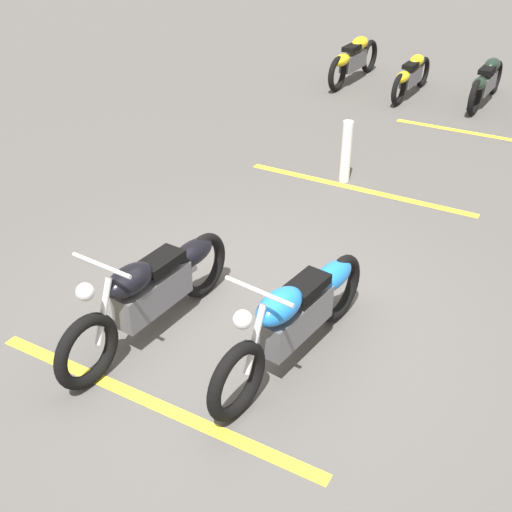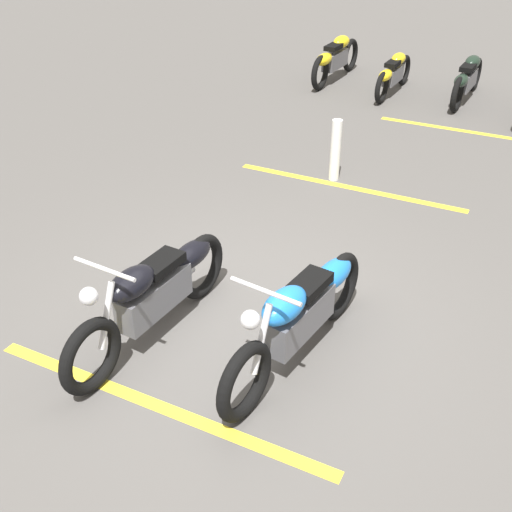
{
  "view_description": "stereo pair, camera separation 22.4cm",
  "coord_description": "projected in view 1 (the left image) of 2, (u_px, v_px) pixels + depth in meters",
  "views": [
    {
      "loc": [
        -4.0,
        -2.62,
        3.72
      ],
      "look_at": [
        0.21,
        0.0,
        0.65
      ],
      "focal_mm": 44.41,
      "sensor_mm": 36.0,
      "label": 1
    },
    {
      "loc": [
        -4.12,
        -2.43,
        3.72
      ],
      "look_at": [
        0.21,
        0.0,
        0.65
      ],
      "focal_mm": 44.41,
      "sensor_mm": 36.0,
      "label": 2
    }
  ],
  "objects": [
    {
      "name": "ground_plane",
      "position": [
        244.0,
        324.0,
        6.02
      ],
      "size": [
        60.0,
        60.0,
        0.0
      ],
      "primitive_type": "plane",
      "color": "#514F4C"
    },
    {
      "name": "motorcycle_bright_foreground",
      "position": [
        297.0,
        315.0,
        5.38
      ],
      "size": [
        2.23,
        0.62,
        1.04
      ],
      "rotation": [
        0.0,
        0.0,
        3.06
      ],
      "color": "black",
      "rests_on": "ground"
    },
    {
      "name": "motorcycle_dark_foreground",
      "position": [
        154.0,
        289.0,
        5.7
      ],
      "size": [
        2.23,
        0.62,
        1.04
      ],
      "rotation": [
        0.0,
        0.0,
        3.12
      ],
      "color": "black",
      "rests_on": "ground"
    },
    {
      "name": "motorcycle_row_left",
      "position": [
        486.0,
        81.0,
        11.32
      ],
      "size": [
        2.06,
        0.26,
        0.77
      ],
      "rotation": [
        0.0,
        0.0,
        0.01
      ],
      "color": "black",
      "rests_on": "ground"
    },
    {
      "name": "motorcycle_row_center",
      "position": [
        411.0,
        76.0,
        11.75
      ],
      "size": [
        1.91,
        0.25,
        0.72
      ],
      "rotation": [
        0.0,
        0.0,
        0.01
      ],
      "color": "black",
      "rests_on": "ground"
    },
    {
      "name": "motorcycle_row_right",
      "position": [
        353.0,
        59.0,
        12.52
      ],
      "size": [
        2.2,
        0.28,
        0.83
      ],
      "rotation": [
        0.0,
        0.0,
        0.0
      ],
      "color": "black",
      "rests_on": "ground"
    },
    {
      "name": "bollard_post",
      "position": [
        346.0,
        152.0,
        8.53
      ],
      "size": [
        0.14,
        0.14,
        0.85
      ],
      "primitive_type": "cylinder",
      "color": "white",
      "rests_on": "ground"
    },
    {
      "name": "parking_stripe_near",
      "position": [
        149.0,
        401.0,
        5.15
      ],
      "size": [
        0.26,
        3.2,
        0.01
      ],
      "primitive_type": "cube",
      "rotation": [
        0.0,
        0.0,
        1.61
      ],
      "color": "yellow",
      "rests_on": "ground"
    },
    {
      "name": "parking_stripe_mid",
      "position": [
        358.0,
        189.0,
        8.53
      ],
      "size": [
        0.26,
        3.2,
        0.01
      ],
      "primitive_type": "cube",
      "rotation": [
        0.0,
        0.0,
        1.61
      ],
      "color": "yellow",
      "rests_on": "ground"
    },
    {
      "name": "parking_stripe_far",
      "position": [
        493.0,
        137.0,
        10.17
      ],
      "size": [
        0.26,
        3.2,
        0.01
      ],
      "primitive_type": "cube",
      "rotation": [
        0.0,
        0.0,
        1.61
      ],
      "color": "yellow",
      "rests_on": "ground"
    }
  ]
}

